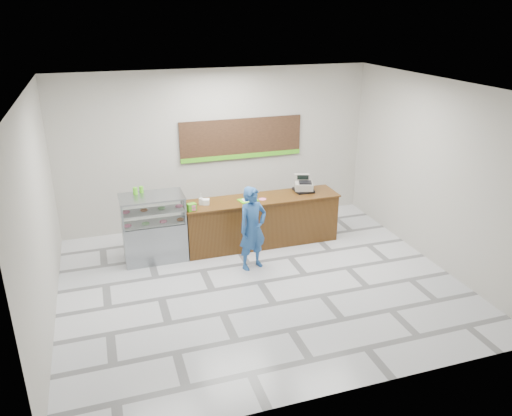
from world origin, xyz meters
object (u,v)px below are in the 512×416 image
object	(u,v)px
serving_tray	(248,200)
customer	(253,228)
cash_register	(303,185)
sales_counter	(261,221)
display_case	(154,227)

from	to	relation	value
serving_tray	customer	distance (m)	0.93
cash_register	serving_tray	xyz separation A→B (m)	(-1.29, -0.17, -0.12)
sales_counter	display_case	distance (m)	2.23
display_case	serving_tray	bearing A→B (deg)	-1.69
sales_counter	customer	world-z (taller)	customer
sales_counter	serving_tray	xyz separation A→B (m)	(-0.31, -0.06, 0.52)
display_case	cash_register	world-z (taller)	cash_register
sales_counter	serving_tray	distance (m)	0.61
cash_register	customer	distance (m)	1.85
cash_register	customer	world-z (taller)	customer
sales_counter	customer	xyz separation A→B (m)	(-0.49, -0.94, 0.30)
display_case	customer	size ratio (longest dim) A/B	0.82
display_case	cash_register	distance (m)	3.24
sales_counter	customer	size ratio (longest dim) A/B	2.00
serving_tray	customer	bearing A→B (deg)	-113.27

